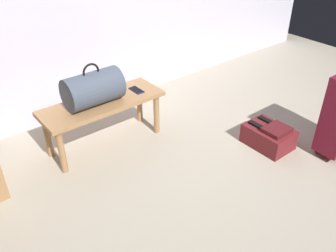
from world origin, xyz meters
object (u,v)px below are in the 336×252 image
at_px(bench, 103,108).
at_px(duffel_bag_slate, 93,89).
at_px(cell_phone, 136,90).
at_px(backpack_maroon, 269,136).

xyz_separation_m(bench, duffel_bag_slate, (-0.06, 0.00, 0.19)).
relative_size(cell_phone, backpack_maroon, 0.38).
xyz_separation_m(bench, backpack_maroon, (1.05, -0.88, -0.25)).
height_order(cell_phone, backpack_maroon, cell_phone).
bearing_deg(backpack_maroon, bench, 140.15).
relative_size(duffel_bag_slate, backpack_maroon, 1.16).
bearing_deg(bench, cell_phone, -2.96).
xyz_separation_m(duffel_bag_slate, cell_phone, (0.38, -0.02, -0.13)).
bearing_deg(duffel_bag_slate, bench, 0.00).
distance_m(cell_phone, backpack_maroon, 1.17).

